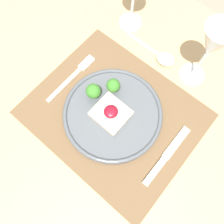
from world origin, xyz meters
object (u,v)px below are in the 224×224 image
object	(u,v)px
dinner_plate	(111,112)
knife	(164,159)
fork	(74,75)
wine_glass_near	(212,45)
spoon	(162,57)

from	to	relation	value
dinner_plate	knife	bearing A→B (deg)	-2.64
dinner_plate	knife	size ratio (longest dim) A/B	1.43
fork	wine_glass_near	bearing A→B (deg)	43.38
dinner_plate	spoon	distance (m)	0.23
wine_glass_near	knife	bearing A→B (deg)	-72.33
fork	knife	size ratio (longest dim) A/B	1.00
knife	spoon	world-z (taller)	spoon
dinner_plate	spoon	xyz separation A→B (m)	(0.00, 0.23, -0.01)
knife	wine_glass_near	distance (m)	0.30
fork	wine_glass_near	distance (m)	0.37
wine_glass_near	fork	bearing A→B (deg)	-139.10
dinner_plate	fork	world-z (taller)	dinner_plate
dinner_plate	knife	xyz separation A→B (m)	(0.18, -0.01, -0.01)
dinner_plate	fork	bearing A→B (deg)	173.07
wine_glass_near	spoon	bearing A→B (deg)	-174.22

